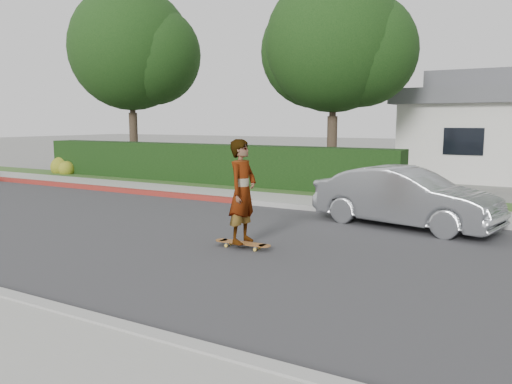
# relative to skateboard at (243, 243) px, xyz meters

# --- Properties ---
(ground) EXTENTS (120.00, 120.00, 0.00)m
(ground) POSITION_rel_skateboard_xyz_m (-3.31, 0.17, -0.10)
(ground) COLOR slate
(ground) RESTS_ON ground
(road) EXTENTS (60.00, 8.00, 0.01)m
(road) POSITION_rel_skateboard_xyz_m (-3.31, 0.17, -0.09)
(road) COLOR #2D2D30
(road) RESTS_ON ground
(curb_far) EXTENTS (60.00, 0.20, 0.15)m
(curb_far) POSITION_rel_skateboard_xyz_m (-3.31, 4.27, -0.02)
(curb_far) COLOR #9E9E99
(curb_far) RESTS_ON ground
(curb_red_section) EXTENTS (12.00, 0.21, 0.15)m
(curb_red_section) POSITION_rel_skateboard_xyz_m (-8.31, 4.27, -0.02)
(curb_red_section) COLOR maroon
(curb_red_section) RESTS_ON ground
(sidewalk_far) EXTENTS (60.00, 1.60, 0.12)m
(sidewalk_far) POSITION_rel_skateboard_xyz_m (-3.31, 5.17, -0.04)
(sidewalk_far) COLOR gray
(sidewalk_far) RESTS_ON ground
(planting_strip) EXTENTS (60.00, 1.60, 0.10)m
(planting_strip) POSITION_rel_skateboard_xyz_m (-3.31, 6.77, -0.05)
(planting_strip) COLOR #2D4C1E
(planting_strip) RESTS_ON ground
(hedge) EXTENTS (15.00, 1.00, 1.50)m
(hedge) POSITION_rel_skateboard_xyz_m (-6.31, 7.37, 0.65)
(hedge) COLOR black
(hedge) RESTS_ON ground
(flowering_shrub) EXTENTS (1.40, 1.00, 0.90)m
(flowering_shrub) POSITION_rel_skateboard_xyz_m (-13.32, 6.91, 0.23)
(flowering_shrub) COLOR #2D4C19
(flowering_shrub) RESTS_ON ground
(tree_left) EXTENTS (5.99, 5.21, 8.00)m
(tree_left) POSITION_rel_skateboard_xyz_m (-10.83, 8.86, 5.16)
(tree_left) COLOR #33261C
(tree_left) RESTS_ON ground
(tree_center) EXTENTS (5.66, 4.84, 7.44)m
(tree_center) POSITION_rel_skateboard_xyz_m (-1.83, 9.36, 4.80)
(tree_center) COLOR #33261C
(tree_center) RESTS_ON ground
(skateboard) EXTENTS (1.15, 0.25, 0.11)m
(skateboard) POSITION_rel_skateboard_xyz_m (0.00, 0.00, 0.00)
(skateboard) COLOR gold
(skateboard) RESTS_ON ground
(skateboarder) EXTENTS (0.46, 0.70, 1.91)m
(skateboarder) POSITION_rel_skateboard_xyz_m (0.00, -0.00, 0.97)
(skateboarder) COLOR white
(skateboarder) RESTS_ON skateboard
(car_silver) EXTENTS (4.24, 2.20, 1.33)m
(car_silver) POSITION_rel_skateboard_xyz_m (2.13, 3.46, 0.56)
(car_silver) COLOR #A5A8AB
(car_silver) RESTS_ON ground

